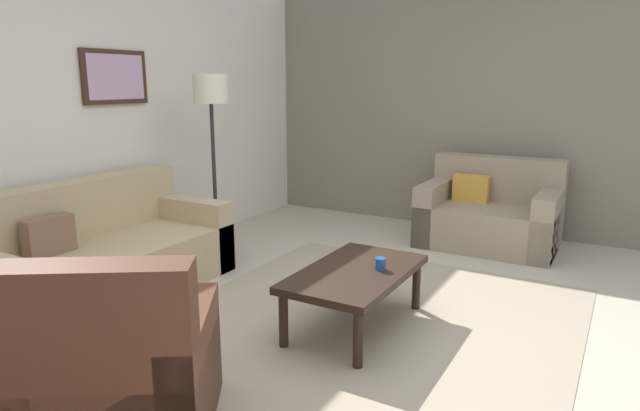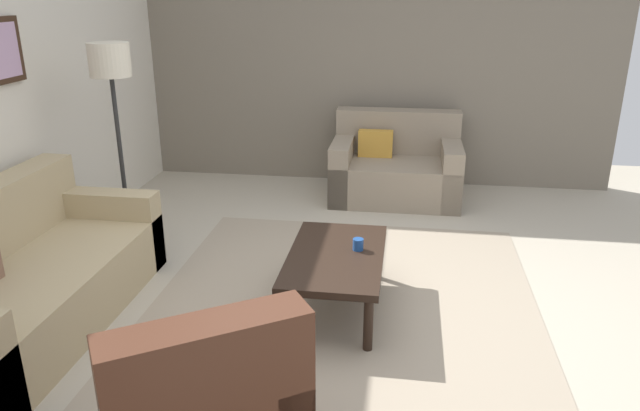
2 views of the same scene
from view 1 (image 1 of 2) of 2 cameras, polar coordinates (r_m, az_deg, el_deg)
name	(u,v)px [view 1 (image 1 of 2)]	position (r m, az deg, el deg)	size (l,w,h in m)	color
ground_plane	(363,327)	(3.84, 4.56, -12.53)	(8.00, 8.00, 0.00)	#B2A893
rear_partition	(93,111)	(5.15, -22.66, 9.15)	(6.00, 0.12, 2.80)	silver
stone_feature_panel	(483,104)	(6.33, 16.69, 10.11)	(0.12, 5.20, 2.80)	slate
area_rug	(363,326)	(3.84, 4.56, -12.47)	(3.07, 2.70, 0.01)	tan
couch_main	(93,259)	(4.61, -22.66, -5.19)	(2.05, 0.94, 0.88)	tan
couch_loveseat	(491,215)	(5.87, 17.41, -1.00)	(0.91, 1.31, 0.88)	gray
armchair_leather	(119,383)	(2.76, -20.28, -16.99)	(1.11, 1.11, 0.95)	#4C2819
coffee_table	(355,277)	(3.71, 3.73, -7.46)	(1.10, 0.64, 0.41)	black
cup	(380,264)	(3.70, 6.33, -6.08)	(0.07, 0.07, 0.08)	#1E478C
lamp_standing	(211,108)	(5.18, -11.30, 10.00)	(0.32, 0.32, 1.71)	black
framed_artwork	(115,77)	(5.19, -20.64, 12.47)	(0.67, 0.04, 0.46)	#382316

